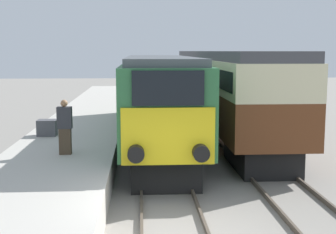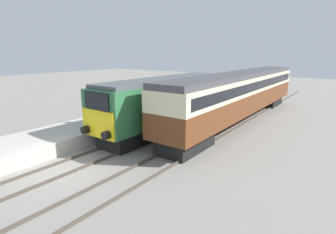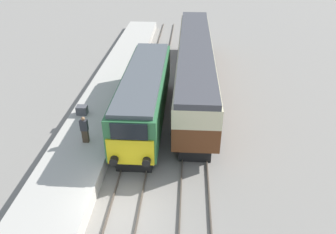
% 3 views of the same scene
% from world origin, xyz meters
% --- Properties ---
extents(platform_left, '(3.50, 50.00, 0.85)m').
position_xyz_m(platform_left, '(-3.30, 8.00, 0.43)').
color(platform_left, '#B7B2A8').
rests_on(platform_left, ground_plane).
extents(rails_near_track, '(1.51, 60.00, 0.14)m').
position_xyz_m(rails_near_track, '(0.00, 5.00, 0.07)').
color(rails_near_track, '#4C4238').
rests_on(rails_near_track, ground_plane).
extents(rails_far_track, '(1.50, 60.00, 0.14)m').
position_xyz_m(rails_far_track, '(3.40, 5.00, 0.07)').
color(rails_far_track, '#4C4238').
rests_on(rails_far_track, ground_plane).
extents(locomotive, '(2.70, 12.51, 3.79)m').
position_xyz_m(locomotive, '(0.00, 8.57, 2.09)').
color(locomotive, black).
rests_on(locomotive, ground_plane).
extents(passenger_carriage, '(2.75, 21.07, 3.99)m').
position_xyz_m(passenger_carriage, '(3.40, 14.32, 2.44)').
color(passenger_carriage, black).
rests_on(passenger_carriage, ground_plane).
extents(person_on_platform, '(0.44, 0.26, 1.68)m').
position_xyz_m(person_on_platform, '(-3.03, 4.65, 1.69)').
color(person_on_platform, '#473828').
rests_on(person_on_platform, platform_left).
extents(luggage_crate, '(0.70, 0.56, 0.60)m').
position_xyz_m(luggage_crate, '(-4.21, 7.90, 1.15)').
color(luggage_crate, '#4C4C51').
rests_on(luggage_crate, platform_left).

